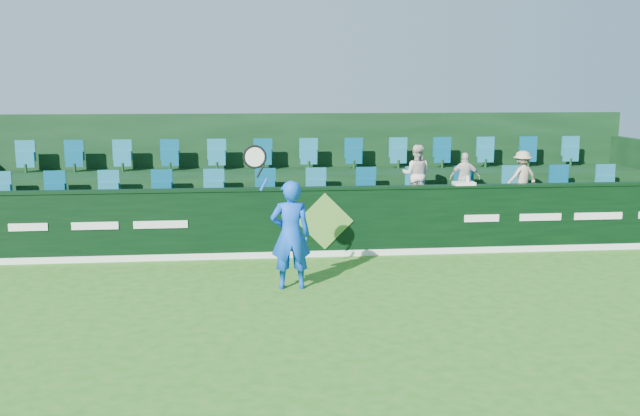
{
  "coord_description": "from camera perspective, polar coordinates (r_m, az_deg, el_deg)",
  "views": [
    {
      "loc": [
        -1.48,
        -9.44,
        3.27
      ],
      "look_at": [
        -0.21,
        2.8,
        1.15
      ],
      "focal_mm": 40.0,
      "sensor_mm": 36.0,
      "label": 1
    }
  ],
  "objects": [
    {
      "name": "towel",
      "position": [
        14.22,
        11.44,
        1.94
      ],
      "size": [
        0.41,
        0.27,
        0.06
      ],
      "primitive_type": "cube",
      "color": "silver",
      "rests_on": "sponsor_hoarding"
    },
    {
      "name": "spectator_middle",
      "position": [
        15.4,
        11.52,
        2.37
      ],
      "size": [
        0.67,
        0.4,
        1.08
      ],
      "primitive_type": "imported",
      "rotation": [
        0.0,
        0.0,
        2.92
      ],
      "color": "beige",
      "rests_on": "stand_tier_front"
    },
    {
      "name": "seat_row_front",
      "position": [
        15.17,
        -0.28,
        1.55
      ],
      "size": [
        13.5,
        0.5,
        0.6
      ],
      "primitive_type": "cube",
      "color": "#17647F",
      "rests_on": "stand_tier_front"
    },
    {
      "name": "stand_tier_front",
      "position": [
        14.9,
        -0.12,
        -1.33
      ],
      "size": [
        16.0,
        2.0,
        0.8
      ],
      "primitive_type": "cube",
      "color": "black",
      "rests_on": "ground"
    },
    {
      "name": "ground",
      "position": [
        10.1,
        2.85,
        -9.13
      ],
      "size": [
        60.0,
        60.0,
        0.0
      ],
      "primitive_type": "plane",
      "color": "#236718",
      "rests_on": "ground"
    },
    {
      "name": "drinks_bottle",
      "position": [
        14.24,
        11.74,
        2.2
      ],
      "size": [
        0.06,
        0.06,
        0.19
      ],
      "primitive_type": "cylinder",
      "color": "silver",
      "rests_on": "sponsor_hoarding"
    },
    {
      "name": "sponsor_hoarding",
      "position": [
        13.77,
        0.35,
        -1.09
      ],
      "size": [
        16.0,
        0.25,
        1.35
      ],
      "color": "black",
      "rests_on": "ground"
    },
    {
      "name": "stand_tier_back",
      "position": [
        16.72,
        -0.78,
        0.76
      ],
      "size": [
        16.0,
        1.8,
        1.3
      ],
      "primitive_type": "cube",
      "color": "black",
      "rests_on": "ground"
    },
    {
      "name": "spectator_right",
      "position": [
        15.81,
        15.85,
        2.43
      ],
      "size": [
        0.79,
        0.57,
        1.1
      ],
      "primitive_type": "imported",
      "rotation": [
        0.0,
        0.0,
        3.4
      ],
      "color": "tan",
      "rests_on": "stand_tier_front"
    },
    {
      "name": "spectator_left",
      "position": [
        15.1,
        7.71,
        2.67
      ],
      "size": [
        0.73,
        0.64,
        1.25
      ],
      "primitive_type": "imported",
      "rotation": [
        0.0,
        0.0,
        2.81
      ],
      "color": "beige",
      "rests_on": "stand_tier_front"
    },
    {
      "name": "tennis_player",
      "position": [
        11.52,
        -2.4,
        -2.08
      ],
      "size": [
        1.14,
        0.43,
        2.43
      ],
      "color": "blue",
      "rests_on": "ground"
    },
    {
      "name": "seat_row_back",
      "position": [
        16.89,
        -0.88,
        4.1
      ],
      "size": [
        13.5,
        0.5,
        0.6
      ],
      "primitive_type": "cube",
      "color": "#17647F",
      "rests_on": "stand_tier_back"
    },
    {
      "name": "stand_rear",
      "position": [
        17.08,
        -0.92,
        2.87
      ],
      "size": [
        16.0,
        4.1,
        2.6
      ],
      "color": "black",
      "rests_on": "ground"
    }
  ]
}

